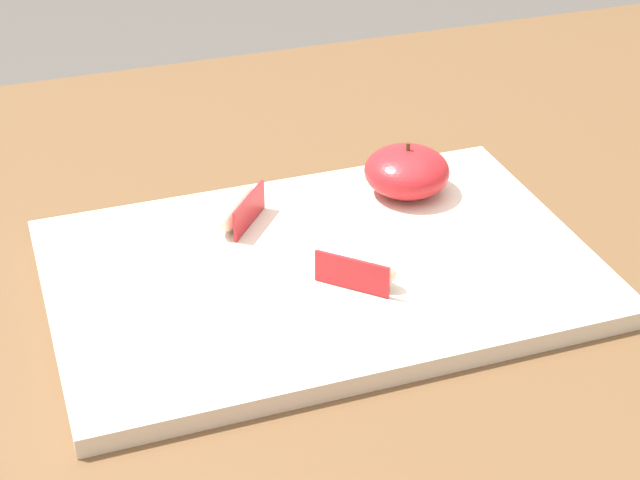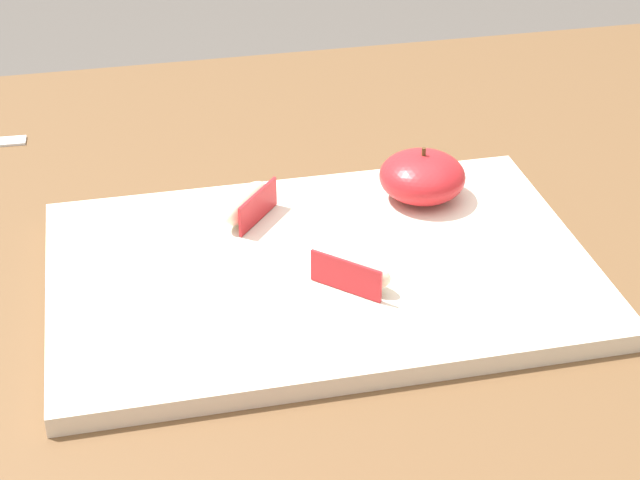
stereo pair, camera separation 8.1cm
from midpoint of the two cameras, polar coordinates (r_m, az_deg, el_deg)
dining_table at (r=0.87m, az=-1.39°, el=-7.75°), size 1.49×0.96×0.77m
cutting_board at (r=0.82m, az=2.81°, el=-1.73°), size 0.43×0.28×0.02m
apple_half_skin_up at (r=0.90m, az=8.23°, el=3.42°), size 0.08×0.08×0.05m
apple_wedge_back at (r=0.87m, az=-1.39°, el=1.95°), size 0.06×0.06×0.03m
apple_wedge_near_knife at (r=0.79m, az=4.76°, el=-1.71°), size 0.06×0.06×0.03m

